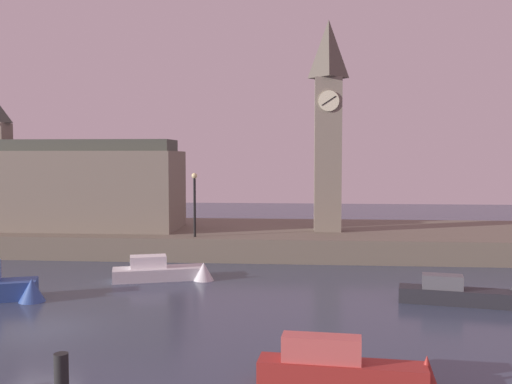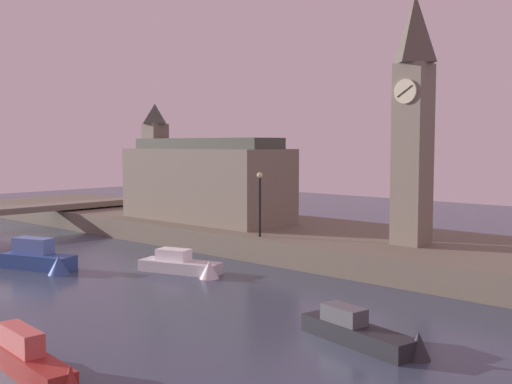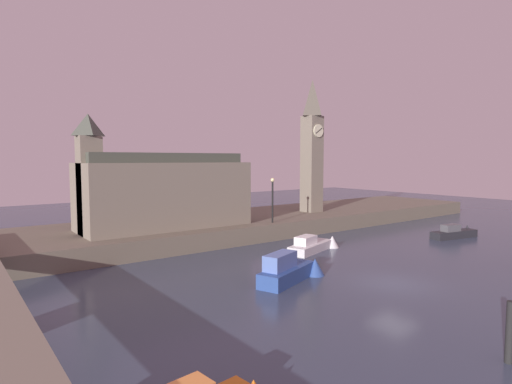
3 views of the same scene
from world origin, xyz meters
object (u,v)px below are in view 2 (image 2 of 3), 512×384
object	(u,v)px
clock_tower	(413,116)
boat_dinghy_red	(34,363)
boat_ferry_white	(187,266)
streetlamp	(260,197)
boat_barge_dark	(368,335)
boat_tour_blue	(41,259)
parliament_hall	(203,180)

from	to	relation	value
clock_tower	boat_dinghy_red	xyz separation A→B (m)	(-0.32, -23.20, -8.43)
boat_ferry_white	boat_dinghy_red	distance (m)	16.06
streetlamp	boat_barge_dark	size ratio (longest dim) A/B	0.72
boat_tour_blue	boat_dinghy_red	distance (m)	17.84
parliament_hall	boat_ferry_white	bearing A→B (deg)	-46.65
parliament_hall	streetlamp	size ratio (longest dim) A/B	3.44
boat_barge_dark	boat_tour_blue	distance (m)	21.61
streetlamp	boat_barge_dark	xyz separation A→B (m)	(14.16, -9.73, -3.58)
boat_ferry_white	boat_dinghy_red	size ratio (longest dim) A/B	1.11
clock_tower	boat_tour_blue	size ratio (longest dim) A/B	2.58
streetlamp	boat_barge_dark	distance (m)	17.56
boat_ferry_white	boat_dinghy_red	world-z (taller)	boat_dinghy_red
clock_tower	parliament_hall	xyz separation A→B (m)	(-17.68, -0.17, -4.39)
clock_tower	streetlamp	bearing A→B (deg)	-156.56
boat_dinghy_red	boat_ferry_white	bearing A→B (deg)	121.92
boat_barge_dark	boat_tour_blue	xyz separation A→B (m)	(-21.58, -1.17, 0.20)
boat_dinghy_red	streetlamp	bearing A→B (deg)	112.86
parliament_hall	streetlamp	bearing A→B (deg)	-21.11
boat_ferry_white	boat_dinghy_red	xyz separation A→B (m)	(8.49, -13.63, 0.10)
parliament_hall	boat_tour_blue	bearing A→B (deg)	-83.18
parliament_hall	boat_ferry_white	world-z (taller)	parliament_hall
parliament_hall	streetlamp	xyz separation A→B (m)	(9.14, -3.53, -0.55)
boat_barge_dark	boat_ferry_white	xyz separation A→B (m)	(-14.43, 3.87, -0.01)
boat_tour_blue	parliament_hall	bearing A→B (deg)	96.82
streetlamp	boat_tour_blue	distance (m)	13.62
clock_tower	boat_ferry_white	xyz separation A→B (m)	(-8.81, -9.57, -8.53)
boat_barge_dark	boat_tour_blue	world-z (taller)	boat_tour_blue
clock_tower	streetlamp	world-z (taller)	clock_tower
boat_tour_blue	boat_ferry_white	size ratio (longest dim) A/B	0.96
streetlamp	boat_ferry_white	bearing A→B (deg)	-92.64
clock_tower	boat_ferry_white	distance (m)	15.56
clock_tower	boat_ferry_white	bearing A→B (deg)	-132.64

